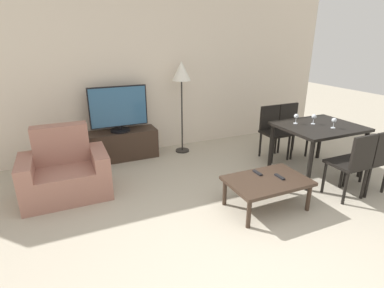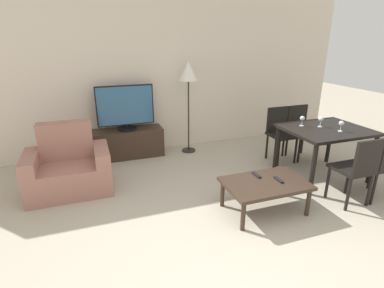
# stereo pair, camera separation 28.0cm
# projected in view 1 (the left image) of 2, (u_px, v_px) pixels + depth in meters

# --- Properties ---
(ground_plane) EXTENTS (18.00, 18.00, 0.00)m
(ground_plane) POSITION_uv_depth(u_px,v_px,m) (256.00, 285.00, 2.48)
(ground_plane) COLOR #B2A893
(wall_back) EXTENTS (7.41, 0.06, 2.70)m
(wall_back) POSITION_uv_depth(u_px,v_px,m) (140.00, 74.00, 4.98)
(wall_back) COLOR beige
(wall_back) RESTS_ON ground_plane
(armchair) EXTENTS (1.03, 0.69, 0.88)m
(armchair) POSITION_uv_depth(u_px,v_px,m) (66.00, 173.00, 3.79)
(armchair) COLOR #9E6B5B
(armchair) RESTS_ON ground_plane
(tv_stand) EXTENTS (1.16, 0.39, 0.48)m
(tv_stand) POSITION_uv_depth(u_px,v_px,m) (122.00, 145.00, 4.96)
(tv_stand) COLOR #38281E
(tv_stand) RESTS_ON ground_plane
(tv) EXTENTS (0.91, 0.32, 0.73)m
(tv) POSITION_uv_depth(u_px,v_px,m) (119.00, 109.00, 4.75)
(tv) COLOR black
(tv) RESTS_ON tv_stand
(coffee_table) EXTENTS (0.94, 0.62, 0.37)m
(coffee_table) POSITION_uv_depth(u_px,v_px,m) (267.00, 183.00, 3.48)
(coffee_table) COLOR #38281E
(coffee_table) RESTS_ON ground_plane
(dining_table) EXTENTS (1.12, 0.91, 0.73)m
(dining_table) POSITION_uv_depth(u_px,v_px,m) (318.00, 131.00, 4.31)
(dining_table) COLOR black
(dining_table) RESTS_ON ground_plane
(dining_chair_near) EXTENTS (0.40, 0.40, 0.86)m
(dining_chair_near) POSITION_uv_depth(u_px,v_px,m) (353.00, 162.00, 3.64)
(dining_chair_near) COLOR black
(dining_chair_near) RESTS_ON ground_plane
(dining_chair_far) EXTENTS (0.40, 0.40, 0.86)m
(dining_chair_far) POSITION_uv_depth(u_px,v_px,m) (291.00, 126.00, 5.09)
(dining_chair_far) COLOR black
(dining_chair_far) RESTS_ON ground_plane
(dining_chair_near_right) EXTENTS (0.40, 0.40, 0.86)m
(dining_chair_near_right) POSITION_uv_depth(u_px,v_px,m) (374.00, 157.00, 3.79)
(dining_chair_near_right) COLOR black
(dining_chair_near_right) RESTS_ON ground_plane
(dining_chair_far_left) EXTENTS (0.40, 0.40, 0.86)m
(dining_chair_far_left) POSITION_uv_depth(u_px,v_px,m) (273.00, 129.00, 4.94)
(dining_chair_far_left) COLOR black
(dining_chair_far_left) RESTS_ON ground_plane
(floor_lamp) EXTENTS (0.31, 0.31, 1.56)m
(floor_lamp) POSITION_uv_depth(u_px,v_px,m) (181.00, 76.00, 4.90)
(floor_lamp) COLOR black
(floor_lamp) RESTS_ON ground_plane
(remote_primary) EXTENTS (0.04, 0.15, 0.02)m
(remote_primary) POSITION_uv_depth(u_px,v_px,m) (257.00, 173.00, 3.61)
(remote_primary) COLOR black
(remote_primary) RESTS_ON coffee_table
(remote_secondary) EXTENTS (0.04, 0.15, 0.02)m
(remote_secondary) POSITION_uv_depth(u_px,v_px,m) (280.00, 177.00, 3.51)
(remote_secondary) COLOR black
(remote_secondary) RESTS_ON coffee_table
(wine_glass_left) EXTENTS (0.07, 0.07, 0.15)m
(wine_glass_left) POSITION_uv_depth(u_px,v_px,m) (296.00, 117.00, 4.33)
(wine_glass_left) COLOR silver
(wine_glass_left) RESTS_ON dining_table
(wine_glass_center) EXTENTS (0.07, 0.07, 0.15)m
(wine_glass_center) POSITION_uv_depth(u_px,v_px,m) (334.00, 121.00, 4.12)
(wine_glass_center) COLOR silver
(wine_glass_center) RESTS_ON dining_table
(wine_glass_right) EXTENTS (0.07, 0.07, 0.15)m
(wine_glass_right) POSITION_uv_depth(u_px,v_px,m) (314.00, 117.00, 4.31)
(wine_glass_right) COLOR silver
(wine_glass_right) RESTS_ON dining_table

